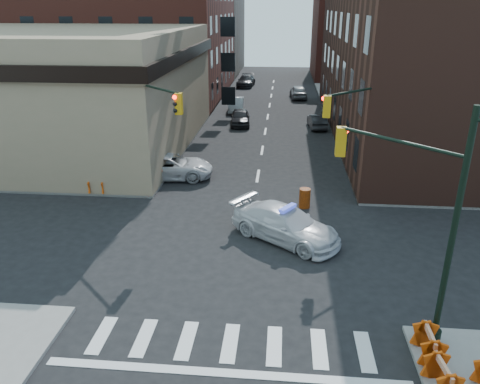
% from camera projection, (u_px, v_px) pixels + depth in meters
% --- Properties ---
extents(ground, '(140.00, 140.00, 0.00)m').
position_uv_depth(ground, '(246.00, 247.00, 22.17)').
color(ground, black).
rests_on(ground, ground).
extents(sidewalk_nw, '(34.00, 54.50, 0.15)m').
position_uv_depth(sidewalk_nw, '(72.00, 103.00, 54.37)').
color(sidewalk_nw, gray).
rests_on(sidewalk_nw, ground).
extents(bank_building, '(22.00, 22.00, 9.00)m').
position_uv_depth(bank_building, '(50.00, 89.00, 37.19)').
color(bank_building, '#947E61').
rests_on(bank_building, ground).
extents(commercial_row_ne, '(14.00, 34.00, 14.00)m').
position_uv_depth(commercial_row_ne, '(422.00, 52.00, 39.25)').
color(commercial_row_ne, '#45251B').
rests_on(commercial_row_ne, ground).
extents(filler_nw, '(20.00, 18.00, 16.00)m').
position_uv_depth(filler_nw, '(180.00, 22.00, 77.86)').
color(filler_nw, brown).
rests_on(filler_nw, ground).
extents(filler_ne, '(16.00, 16.00, 12.00)m').
position_uv_depth(filler_ne, '(366.00, 38.00, 72.36)').
color(filler_ne, '#5A251C').
rests_on(filler_ne, ground).
extents(signal_pole_se, '(5.40, 5.27, 8.00)m').
position_uv_depth(signal_pole_se, '(422.00, 211.00, 14.83)').
color(signal_pole_se, black).
rests_on(signal_pole_se, sidewalk_se).
extents(signal_pole_nw, '(3.58, 3.67, 8.00)m').
position_uv_depth(signal_pole_nw, '(149.00, 128.00, 25.98)').
color(signal_pole_nw, black).
rests_on(signal_pole_nw, sidewalk_nw).
extents(signal_pole_ne, '(3.67, 3.58, 8.00)m').
position_uv_depth(signal_pole_ne, '(363.00, 133.00, 25.00)').
color(signal_pole_ne, black).
rests_on(signal_pole_ne, sidewalk_ne).
extents(tree_ne_near, '(3.00, 3.00, 4.85)m').
position_uv_depth(tree_ne_near, '(347.00, 87.00, 44.26)').
color(tree_ne_near, black).
rests_on(tree_ne_near, sidewalk_ne).
extents(tree_ne_far, '(3.00, 3.00, 4.85)m').
position_uv_depth(tree_ne_far, '(338.00, 75.00, 51.66)').
color(tree_ne_far, black).
rests_on(tree_ne_far, sidewalk_ne).
extents(police_car, '(5.93, 5.11, 1.64)m').
position_uv_depth(police_car, '(285.00, 224.00, 22.63)').
color(police_car, silver).
rests_on(police_car, ground).
extents(pickup, '(5.93, 3.15, 1.59)m').
position_uv_depth(pickup, '(170.00, 166.00, 30.83)').
color(pickup, silver).
rests_on(pickup, ground).
extents(parked_car_wnear, '(2.13, 4.54, 1.50)m').
position_uv_depth(parked_car_wnear, '(240.00, 117.00, 44.54)').
color(parked_car_wnear, black).
rests_on(parked_car_wnear, ground).
extents(parked_car_wfar, '(1.78, 4.50, 1.46)m').
position_uv_depth(parked_car_wfar, '(236.00, 105.00, 50.18)').
color(parked_car_wfar, '#999EA2').
rests_on(parked_car_wfar, ground).
extents(parked_car_wdeep, '(2.53, 5.44, 1.54)m').
position_uv_depth(parked_car_wdeep, '(246.00, 81.00, 65.72)').
color(parked_car_wdeep, black).
rests_on(parked_car_wdeep, ground).
extents(parked_car_enear, '(1.74, 4.07, 1.31)m').
position_uv_depth(parked_car_enear, '(317.00, 121.00, 43.39)').
color(parked_car_enear, black).
rests_on(parked_car_enear, ground).
extents(parked_car_efar, '(2.20, 4.80, 1.59)m').
position_uv_depth(parked_car_efar, '(298.00, 92.00, 57.34)').
color(parked_car_efar, gray).
rests_on(parked_car_efar, ground).
extents(pedestrian_a, '(0.86, 0.80, 1.98)m').
position_uv_depth(pedestrian_a, '(122.00, 170.00, 29.12)').
color(pedestrian_a, black).
rests_on(pedestrian_a, sidewalk_nw).
extents(pedestrian_b, '(0.98, 0.77, 1.98)m').
position_uv_depth(pedestrian_b, '(128.00, 164.00, 30.08)').
color(pedestrian_b, black).
rests_on(pedestrian_b, sidewalk_nw).
extents(pedestrian_c, '(1.03, 0.77, 1.63)m').
position_uv_depth(pedestrian_c, '(54.00, 168.00, 29.96)').
color(pedestrian_c, '#202430').
rests_on(pedestrian_c, sidewalk_nw).
extents(barrel_road, '(0.83, 0.83, 1.12)m').
position_uv_depth(barrel_road, '(305.00, 198.00, 26.36)').
color(barrel_road, orange).
rests_on(barrel_road, ground).
extents(barrel_bank, '(0.68, 0.68, 0.99)m').
position_uv_depth(barrel_bank, '(173.00, 173.00, 30.47)').
color(barrel_bank, '#C93B09').
rests_on(barrel_bank, ground).
extents(barricade_se_a, '(0.64, 1.28, 0.96)m').
position_uv_depth(barricade_se_a, '(428.00, 344.00, 14.90)').
color(barricade_se_a, orange).
rests_on(barricade_se_a, sidewalk_se).
extents(barricade_se_b, '(0.75, 1.30, 0.93)m').
position_uv_depth(barricade_se_b, '(442.00, 377.00, 13.62)').
color(barricade_se_b, '#DD580A').
rests_on(barricade_se_b, sidewalk_se).
extents(barricade_nw_a, '(1.20, 0.76, 0.84)m').
position_uv_depth(barricade_nw_a, '(155.00, 175.00, 29.90)').
color(barricade_nw_a, '#E6420A').
rests_on(barricade_nw_a, sidewalk_nw).
extents(barricade_nw_b, '(1.12, 0.58, 0.83)m').
position_uv_depth(barricade_nw_b, '(97.00, 186.00, 28.03)').
color(barricade_nw_b, '#F04A0B').
rests_on(barricade_nw_b, sidewalk_nw).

